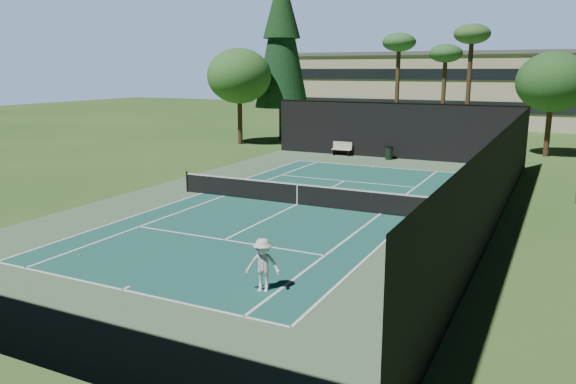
% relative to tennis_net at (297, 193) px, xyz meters
% --- Properties ---
extents(ground, '(160.00, 160.00, 0.00)m').
position_rel_tennis_net_xyz_m(ground, '(0.00, 0.00, -0.56)').
color(ground, '#325A22').
rests_on(ground, ground).
extents(apron_slab, '(18.00, 32.00, 0.01)m').
position_rel_tennis_net_xyz_m(apron_slab, '(0.00, 0.00, -0.55)').
color(apron_slab, '#51724F').
rests_on(apron_slab, ground).
extents(court_surface, '(10.97, 23.77, 0.01)m').
position_rel_tennis_net_xyz_m(court_surface, '(0.00, 0.00, -0.55)').
color(court_surface, '#1C5A50').
rests_on(court_surface, ground).
extents(court_lines, '(11.07, 23.87, 0.01)m').
position_rel_tennis_net_xyz_m(court_lines, '(0.00, 0.00, -0.54)').
color(court_lines, white).
rests_on(court_lines, ground).
extents(tennis_net, '(12.90, 0.10, 1.10)m').
position_rel_tennis_net_xyz_m(tennis_net, '(0.00, 0.00, 0.00)').
color(tennis_net, black).
rests_on(tennis_net, ground).
extents(fence, '(18.04, 32.05, 4.03)m').
position_rel_tennis_net_xyz_m(fence, '(0.00, 0.06, 1.45)').
color(fence, black).
rests_on(fence, ground).
extents(player, '(1.15, 0.86, 1.59)m').
position_rel_tennis_net_xyz_m(player, '(3.71, -10.11, 0.24)').
color(player, silver).
rests_on(player, ground).
extents(tennis_ball_a, '(0.06, 0.06, 0.06)m').
position_rel_tennis_net_xyz_m(tennis_ball_a, '(-3.53, -10.15, -0.53)').
color(tennis_ball_a, '#BECE2E').
rests_on(tennis_ball_a, ground).
extents(tennis_ball_b, '(0.07, 0.07, 0.07)m').
position_rel_tennis_net_xyz_m(tennis_ball_b, '(-1.77, 1.60, -0.52)').
color(tennis_ball_b, '#C9E834').
rests_on(tennis_ball_b, ground).
extents(tennis_ball_c, '(0.08, 0.08, 0.08)m').
position_rel_tennis_net_xyz_m(tennis_ball_c, '(3.43, 4.08, -0.52)').
color(tennis_ball_c, '#CAE734').
rests_on(tennis_ball_c, ground).
extents(tennis_ball_d, '(0.08, 0.08, 0.08)m').
position_rel_tennis_net_xyz_m(tennis_ball_d, '(-5.82, 2.94, -0.52)').
color(tennis_ball_d, '#C9E333').
rests_on(tennis_ball_d, ground).
extents(park_bench, '(1.50, 0.45, 1.02)m').
position_rel_tennis_net_xyz_m(park_bench, '(-3.73, 15.69, -0.01)').
color(park_bench, beige).
rests_on(park_bench, ground).
extents(trash_bin, '(0.56, 0.56, 0.95)m').
position_rel_tennis_net_xyz_m(trash_bin, '(0.00, 15.29, -0.08)').
color(trash_bin, black).
rests_on(trash_bin, ground).
extents(pine_tree, '(4.80, 4.80, 15.00)m').
position_rel_tennis_net_xyz_m(pine_tree, '(-12.00, 22.00, 9.00)').
color(pine_tree, '#472C1E').
rests_on(pine_tree, ground).
extents(palm_a, '(2.80, 2.80, 9.32)m').
position_rel_tennis_net_xyz_m(palm_a, '(-2.00, 24.00, 7.63)').
color(palm_a, '#4C3620').
rests_on(palm_a, ground).
extents(palm_b, '(2.80, 2.80, 8.42)m').
position_rel_tennis_net_xyz_m(palm_b, '(1.50, 26.00, 6.80)').
color(palm_b, '#4A3620').
rests_on(palm_b, ground).
extents(palm_c, '(2.80, 2.80, 9.77)m').
position_rel_tennis_net_xyz_m(palm_c, '(4.00, 23.00, 8.05)').
color(palm_c, '#49311F').
rests_on(palm_c, ground).
extents(decid_tree_a, '(5.12, 5.12, 7.62)m').
position_rel_tennis_net_xyz_m(decid_tree_a, '(10.00, 22.00, 4.86)').
color(decid_tree_a, '#472E1E').
rests_on(decid_tree_a, ground).
extents(decid_tree_c, '(5.44, 5.44, 8.09)m').
position_rel_tennis_net_xyz_m(decid_tree_c, '(-14.00, 18.00, 5.21)').
color(decid_tree_c, '#4A321F').
rests_on(decid_tree_c, ground).
extents(campus_building, '(40.50, 12.50, 8.30)m').
position_rel_tennis_net_xyz_m(campus_building, '(0.00, 45.98, 3.65)').
color(campus_building, '#C1B295').
rests_on(campus_building, ground).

